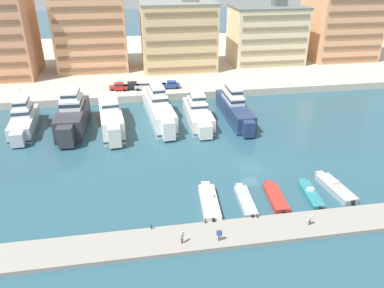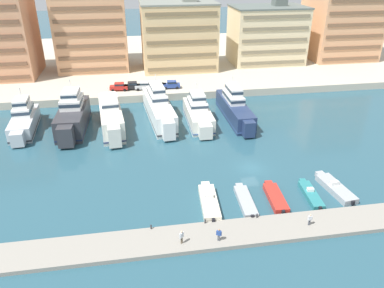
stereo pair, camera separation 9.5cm
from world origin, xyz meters
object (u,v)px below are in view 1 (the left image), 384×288
object	(u,v)px
motorboat_red_mid_left	(275,197)
pedestrian_mid_deck	(310,219)
yacht_ivory_center	(198,113)
car_silver_mid_left	(144,86)
car_silver_center_left	(157,84)
motorboat_grey_left	(245,201)
pedestrian_near_edge	(219,234)
motorboat_teal_center_left	(311,194)
car_red_far_left	(119,86)
car_black_left	(132,86)
yacht_ivory_mid_left	(111,116)
motorboat_cream_far_left	(209,202)
yacht_charcoal_left	(72,116)
yacht_silver_far_left	(24,120)
car_blue_center	(171,84)
yacht_white_center_left	(159,108)
pedestrian_far_side	(182,236)
yacht_navy_center_right	(235,107)
motorboat_grey_center	(335,188)

from	to	relation	value
motorboat_red_mid_left	pedestrian_mid_deck	size ratio (longest dim) A/B	4.69
pedestrian_mid_deck	yacht_ivory_center	bearing A→B (deg)	102.44
car_silver_mid_left	car_silver_center_left	bearing A→B (deg)	9.81
motorboat_grey_left	pedestrian_near_edge	bearing A→B (deg)	-126.30
motorboat_grey_left	motorboat_teal_center_left	world-z (taller)	motorboat_teal_center_left
motorboat_red_mid_left	car_red_far_left	distance (m)	49.80
motorboat_red_mid_left	car_black_left	bearing A→B (deg)	111.78
yacht_ivory_mid_left	motorboat_cream_far_left	xyz separation A→B (m)	(13.35, -27.78, -1.81)
yacht_charcoal_left	car_silver_mid_left	xyz separation A→B (m)	(14.18, 16.24, -0.05)
yacht_silver_far_left	motorboat_cream_far_left	xyz separation A→B (m)	(29.48, -29.13, -1.58)
yacht_ivory_center	car_blue_center	bearing A→B (deg)	100.95
yacht_white_center_left	car_blue_center	world-z (taller)	yacht_white_center_left
yacht_silver_far_left	yacht_charcoal_left	xyz separation A→B (m)	(9.05, -0.96, 0.61)
pedestrian_near_edge	pedestrian_far_side	bearing A→B (deg)	176.44
motorboat_grey_left	pedestrian_mid_deck	distance (m)	8.81
yacht_ivory_mid_left	pedestrian_far_side	world-z (taller)	yacht_ivory_mid_left
motorboat_cream_far_left	pedestrian_far_side	xyz separation A→B (m)	(-4.66, -7.32, 1.06)
car_blue_center	yacht_ivory_mid_left	bearing A→B (deg)	-129.04
yacht_navy_center_right	car_red_far_left	xyz separation A→B (m)	(-23.06, 16.47, 0.36)
motorboat_red_mid_left	car_red_far_left	world-z (taller)	car_red_far_left
yacht_white_center_left	motorboat_grey_left	size ratio (longest dim) A/B	2.73
motorboat_grey_left	yacht_ivory_center	bearing A→B (deg)	92.95
yacht_silver_far_left	yacht_navy_center_right	distance (m)	40.57
yacht_navy_center_right	yacht_charcoal_left	bearing A→B (deg)	-179.75
pedestrian_far_side	motorboat_teal_center_left	bearing A→B (deg)	20.34
yacht_white_center_left	motorboat_red_mid_left	size ratio (longest dim) A/B	2.89
pedestrian_near_edge	car_silver_center_left	bearing A→B (deg)	92.89
yacht_silver_far_left	motorboat_grey_left	size ratio (longest dim) A/B	2.00
car_red_far_left	car_black_left	size ratio (longest dim) A/B	1.01
motorboat_teal_center_left	car_silver_mid_left	distance (m)	49.23
yacht_white_center_left	motorboat_cream_far_left	world-z (taller)	yacht_white_center_left
motorboat_cream_far_left	motorboat_grey_left	bearing A→B (deg)	-4.20
motorboat_red_mid_left	car_silver_mid_left	distance (m)	47.30
motorboat_teal_center_left	pedestrian_far_side	size ratio (longest dim) A/B	4.18
yacht_navy_center_right	car_blue_center	xyz separation A→B (m)	(-10.97, 16.08, 0.36)
pedestrian_far_side	motorboat_grey_left	bearing A→B (deg)	36.16
yacht_charcoal_left	motorboat_teal_center_left	xyz separation A→B (m)	(34.57, -28.52, -2.33)
car_black_left	pedestrian_near_edge	size ratio (longest dim) A/B	2.53
motorboat_grey_left	motorboat_cream_far_left	bearing A→B (deg)	175.80
car_silver_mid_left	yacht_charcoal_left	bearing A→B (deg)	-131.14
motorboat_grey_left	pedestrian_far_side	size ratio (longest dim) A/B	4.49
car_black_left	pedestrian_far_side	distance (m)	52.46
yacht_ivory_center	car_silver_center_left	distance (m)	18.88
yacht_ivory_mid_left	motorboat_grey_center	world-z (taller)	yacht_ivory_mid_left
yacht_ivory_center	car_red_far_left	xyz separation A→B (m)	(-15.41, 17.53, 0.60)
yacht_charcoal_left	car_blue_center	distance (m)	26.17
motorboat_cream_far_left	pedestrian_far_side	world-z (taller)	pedestrian_far_side
yacht_charcoal_left	car_blue_center	size ratio (longest dim) A/B	4.16
yacht_ivory_center	motorboat_red_mid_left	bearing A→B (deg)	-78.39
motorboat_cream_far_left	car_silver_center_left	size ratio (longest dim) A/B	2.07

